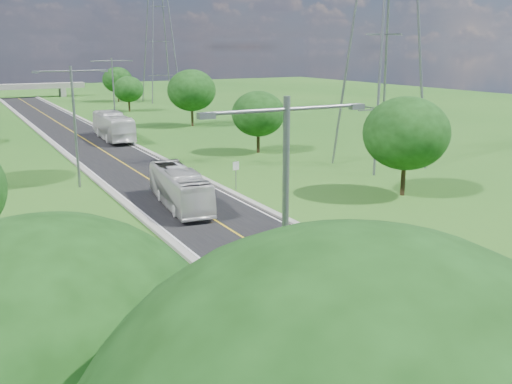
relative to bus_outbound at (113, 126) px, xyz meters
The scene contains 19 objects.
ground 9.30m from the bus_outbound, 110.52° to the right, with size 260.00×260.00×0.00m, color #1F5417.
road 4.44m from the bus_outbound, 141.43° to the right, with size 8.00×150.00×0.06m, color black.
curb_left 8.05m from the bus_outbound, 161.09° to the right, with size 0.50×150.00×0.22m, color gray.
curb_right 3.21m from the bus_outbound, 67.63° to the right, with size 0.50×150.00×0.22m, color gray.
speed_limit_sign 30.63m from the bus_outbound, 86.26° to the right, with size 0.55×0.09×2.40m.
overpass 71.52m from the bus_outbound, 92.56° to the left, with size 30.00×3.00×3.20m.
streetlight_near_left 57.45m from the bus_outbound, 99.24° to the right, with size 5.90×0.25×10.00m.
streetlight_mid_left 25.63m from the bus_outbound, 111.34° to the right, with size 5.90×0.25×10.00m.
streetlight_far_right 10.71m from the bus_outbound, 73.49° to the left, with size 5.90×0.25×10.00m.
power_tower_near 36.31m from the bus_outbound, 56.64° to the right, with size 9.00×6.40×28.00m.
power_tower_far 53.17m from the bus_outbound, 63.86° to the left, with size 9.00×6.40×28.00m.
tree_la 63.04m from the bus_outbound, 105.86° to the right, with size 7.14×7.14×8.30m.
tree_rb 40.75m from the bus_outbound, 71.63° to the right, with size 6.72×6.72×7.82m.
tree_rc 20.49m from the bus_outbound, 54.51° to the right, with size 5.88×5.88×6.84m.
tree_rd 16.07m from the bus_outbound, 28.36° to the left, with size 7.14×7.14×8.30m.
tree_re 33.49m from the bus_outbound, 70.24° to the left, with size 5.46×5.46×6.35m.
tree_rf 53.61m from the bus_outbound, 73.95° to the left, with size 6.30×6.30×7.33m.
bus_outbound is the anchor object (origin of this frame).
bus_inbound 33.57m from the bus_outbound, 96.84° to the right, with size 2.36×10.07×2.80m, color silver.
Camera 1 is at (-15.25, -3.00, 11.46)m, focal length 40.00 mm.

